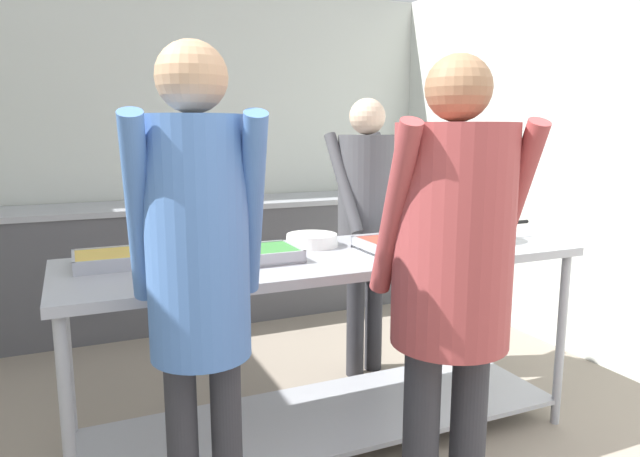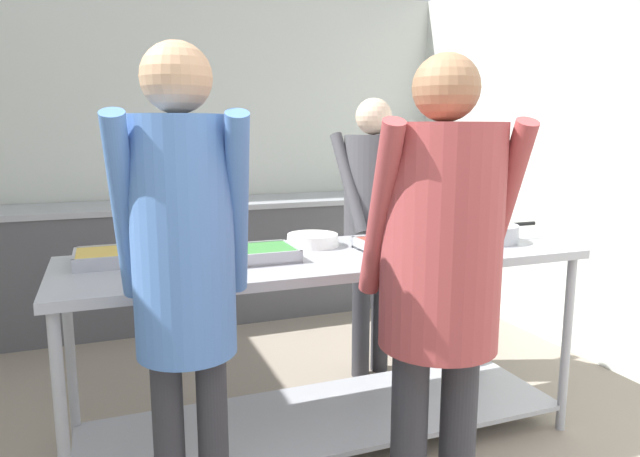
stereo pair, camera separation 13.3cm
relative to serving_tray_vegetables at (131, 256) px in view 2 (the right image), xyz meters
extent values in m
cube|color=silver|center=(0.71, 2.31, 0.38)|extent=(4.31, 0.06, 2.65)
cube|color=silver|center=(2.83, 0.11, 0.38)|extent=(0.06, 4.51, 2.65)
cube|color=#4C4C51|center=(0.71, 1.94, -0.50)|extent=(4.15, 0.62, 0.89)
cube|color=#9EA0A8|center=(0.71, 1.94, -0.04)|extent=(4.15, 0.65, 0.04)
cube|color=black|center=(1.05, 1.94, -0.03)|extent=(0.44, 0.37, 0.02)
cube|color=#9EA0A8|center=(0.85, -0.15, -0.05)|extent=(2.36, 0.75, 0.04)
cube|color=#9EA0A8|center=(0.85, -0.15, -0.83)|extent=(2.28, 0.67, 0.02)
cylinder|color=#9EA0A8|center=(-0.28, -0.48, -0.51)|extent=(0.04, 0.04, 0.88)
cylinder|color=#9EA0A8|center=(1.98, -0.48, -0.51)|extent=(0.04, 0.04, 0.88)
cylinder|color=#9EA0A8|center=(-0.28, 0.17, -0.51)|extent=(0.04, 0.04, 0.88)
cylinder|color=#9EA0A8|center=(1.98, 0.17, -0.51)|extent=(0.04, 0.04, 0.88)
cube|color=#9EA0A8|center=(0.00, 0.00, -0.02)|extent=(0.46, 0.28, 0.01)
cube|color=gold|center=(0.00, 0.00, 0.01)|extent=(0.44, 0.25, 0.04)
cube|color=#9EA0A8|center=(0.00, -0.13, 0.00)|extent=(0.46, 0.01, 0.05)
cube|color=#9EA0A8|center=(0.00, 0.13, 0.00)|extent=(0.46, 0.01, 0.05)
cube|color=#9EA0A8|center=(-0.22, 0.00, 0.00)|extent=(0.01, 0.28, 0.05)
cube|color=#9EA0A8|center=(0.22, 0.00, 0.00)|extent=(0.01, 0.28, 0.05)
cube|color=#9EA0A8|center=(0.47, -0.16, -0.02)|extent=(0.42, 0.27, 0.01)
cube|color=#387A38|center=(0.47, -0.16, 0.01)|extent=(0.39, 0.25, 0.04)
cube|color=#9EA0A8|center=(0.47, -0.29, 0.00)|extent=(0.42, 0.01, 0.05)
cube|color=#9EA0A8|center=(0.47, -0.03, 0.00)|extent=(0.42, 0.01, 0.05)
cube|color=#9EA0A8|center=(0.27, -0.16, 0.00)|extent=(0.01, 0.27, 0.05)
cube|color=#9EA0A8|center=(0.68, -0.16, 0.00)|extent=(0.01, 0.27, 0.05)
cylinder|color=white|center=(0.84, 0.03, -0.02)|extent=(0.26, 0.26, 0.01)
cylinder|color=white|center=(0.84, 0.03, -0.01)|extent=(0.25, 0.25, 0.01)
cylinder|color=white|center=(0.84, 0.03, 0.00)|extent=(0.25, 0.25, 0.01)
cylinder|color=white|center=(0.84, 0.03, 0.02)|extent=(0.25, 0.25, 0.01)
cylinder|color=white|center=(0.84, 0.03, 0.03)|extent=(0.25, 0.25, 0.01)
cube|color=#9EA0A8|center=(1.23, -0.22, -0.02)|extent=(0.45, 0.29, 0.01)
cube|color=#B23D2D|center=(1.23, -0.22, 0.01)|extent=(0.42, 0.27, 0.04)
cube|color=#9EA0A8|center=(1.23, -0.36, 0.00)|extent=(0.45, 0.01, 0.05)
cube|color=#9EA0A8|center=(1.23, -0.07, 0.00)|extent=(0.45, 0.01, 0.05)
cube|color=#9EA0A8|center=(1.01, -0.22, 0.00)|extent=(0.01, 0.29, 0.05)
cube|color=#9EA0A8|center=(1.45, -0.22, 0.00)|extent=(0.01, 0.29, 0.05)
cylinder|color=#9EA0A8|center=(1.71, -0.18, 0.02)|extent=(0.30, 0.30, 0.09)
cylinder|color=brown|center=(1.71, -0.18, 0.06)|extent=(0.26, 0.26, 0.01)
cylinder|color=black|center=(1.93, -0.18, 0.05)|extent=(0.14, 0.02, 0.02)
cylinder|color=#2D2D33|center=(0.82, -0.97, -0.56)|extent=(0.12, 0.12, 0.78)
cylinder|color=#2D2D33|center=(0.99, -1.01, -0.56)|extent=(0.12, 0.12, 0.78)
cylinder|color=#993D3D|center=(0.71, -0.95, 0.28)|extent=(0.13, 0.33, 0.59)
cylinder|color=#993D3D|center=(1.11, -1.03, 0.28)|extent=(0.13, 0.33, 0.59)
cylinder|color=#993D3D|center=(0.91, -0.99, 0.19)|extent=(0.39, 0.39, 0.72)
sphere|color=#8C6647|center=(0.91, -0.99, 0.66)|extent=(0.21, 0.21, 0.21)
cylinder|color=#4770B2|center=(-0.04, -0.76, 0.30)|extent=(0.12, 0.33, 0.59)
cylinder|color=#4770B2|center=(0.29, -0.82, 0.30)|extent=(0.12, 0.33, 0.59)
cylinder|color=#4770B2|center=(0.12, -0.79, 0.21)|extent=(0.31, 0.31, 0.73)
sphere|color=tan|center=(0.12, -0.79, 0.68)|extent=(0.21, 0.21, 0.21)
cylinder|color=#2D2D33|center=(1.46, 0.50, -0.57)|extent=(0.11, 0.11, 0.76)
cylinder|color=#2D2D33|center=(1.31, 0.46, -0.57)|extent=(0.11, 0.11, 0.76)
cylinder|color=#4C4C51|center=(1.56, 0.52, 0.24)|extent=(0.14, 0.32, 0.57)
cylinder|color=#4C4C51|center=(1.21, 0.44, 0.24)|extent=(0.14, 0.32, 0.57)
cylinder|color=#4C4C51|center=(1.38, 0.48, 0.16)|extent=(0.34, 0.34, 0.70)
sphere|color=beige|center=(1.38, 0.48, 0.61)|extent=(0.21, 0.21, 0.21)
cylinder|color=silver|center=(1.97, 1.85, 0.06)|extent=(0.07, 0.07, 0.16)
cone|color=silver|center=(1.97, 1.85, 0.17)|extent=(0.06, 0.06, 0.06)
cylinder|color=black|center=(1.97, 1.85, 0.21)|extent=(0.03, 0.03, 0.02)
camera|label=1|loc=(-0.22, -2.47, 0.53)|focal=32.00mm
camera|label=2|loc=(-0.09, -2.52, 0.53)|focal=32.00mm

